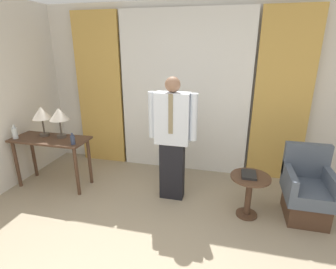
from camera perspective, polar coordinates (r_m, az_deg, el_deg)
The scene contains 13 objects.
wall_back at distance 4.39m, azimuth 3.76°, elevation 9.67°, with size 10.00×0.06×2.70m.
curtain_sheer_center at distance 4.28m, azimuth 3.43°, elevation 8.61°, with size 2.08×0.06×2.58m.
curtain_drape_left at distance 4.77m, azimuth -14.63°, elevation 9.11°, with size 0.81×0.06×2.58m.
curtain_drape_right at distance 4.27m, azimuth 23.56°, elevation 7.08°, with size 0.81×0.06×2.58m.
desk at distance 4.24m, azimuth -24.09°, elevation -2.47°, with size 1.12×0.47×0.76m.
table_lamp_left at distance 4.26m, azimuth -25.85°, elevation 3.99°, with size 0.27×0.27×0.44m.
table_lamp_right at distance 4.08m, azimuth -22.66°, elevation 3.85°, with size 0.27×0.27×0.44m.
bottle_near_edge at distance 4.40m, azimuth -30.39°, elevation 0.30°, with size 0.08×0.08×0.21m.
bottle_by_lamp at distance 3.81m, azimuth -20.04°, elevation -1.07°, with size 0.06×0.06×0.16m.
person at distance 3.46m, azimuth 0.95°, elevation -0.30°, with size 0.65×0.21×1.69m.
armchair at distance 3.71m, azimuth 27.92°, elevation -11.05°, with size 0.54×0.63×0.89m.
side_table at distance 3.43m, azimuth 17.25°, elevation -11.31°, with size 0.48×0.48×0.55m.
book at distance 3.35m, azimuth 17.18°, elevation -8.32°, with size 0.17×0.25×0.03m.
Camera 1 is at (0.75, -1.33, 2.05)m, focal length 28.00 mm.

